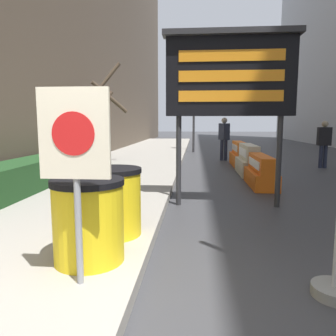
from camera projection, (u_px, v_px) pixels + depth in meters
ground_plane at (127, 323)px, 2.60m from camera, size 120.00×120.00×0.00m
hedge_strip at (49, 168)px, 8.18m from camera, size 0.90×7.72×0.62m
bare_tree at (103, 116)px, 12.29m from camera, size 1.74×1.83×3.77m
barrel_drum_foreground at (89, 220)px, 3.36m from camera, size 0.74×0.74×0.86m
barrel_drum_middle at (113, 201)px, 4.17m from camera, size 0.74×0.74×0.86m
warning_sign at (75, 149)px, 2.76m from camera, size 0.61×0.08×1.72m
message_board at (230, 76)px, 5.96m from camera, size 2.46×0.36×3.22m
jersey_barrier_orange_far at (261, 173)px, 8.23m from camera, size 0.58×1.78×0.78m
jersey_barrier_cream at (248, 161)px, 10.18m from camera, size 0.60×1.84×0.92m
jersey_barrier_orange_near at (239, 155)px, 12.33m from camera, size 0.55×1.88×0.89m
traffic_cone_near at (261, 160)px, 11.50m from camera, size 0.34×0.34×0.60m
traffic_light_near_curb at (194, 102)px, 17.51m from camera, size 0.28×0.44×3.74m
pedestrian_worker at (224, 135)px, 13.84m from camera, size 0.45×0.55×1.81m
pedestrian_passerby at (324, 140)px, 11.47m from camera, size 0.45×0.29×1.66m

